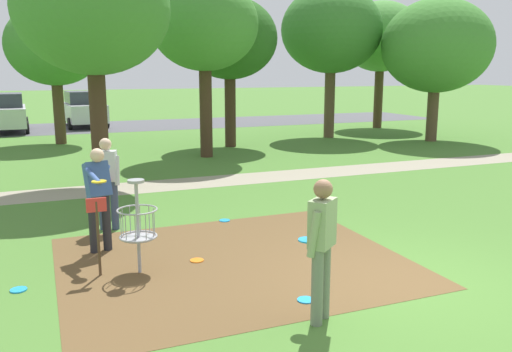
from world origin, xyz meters
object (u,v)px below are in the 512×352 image
object	(u,v)px
tree_mid_left	(331,30)
parked_car_center_left	(84,109)
player_waiting_left	(322,242)
frisbee_mid_grass	(306,300)
frisbee_by_tee	(225,221)
frisbee_far_left	(329,222)
player_throwing	(107,178)
tree_mid_center	(204,25)
tree_mid_right	(381,37)
tree_far_left	(92,10)
frisbee_far_right	(197,260)
tree_far_right	(437,46)
player_foreground_watching	(98,193)
tree_near_left	(54,46)
parked_car_leftmost	(5,113)
frisbee_near_basket	(19,290)
tree_near_right	(230,39)
disc_golf_basket	(133,223)

from	to	relation	value
tree_mid_left	parked_car_center_left	bearing A→B (deg)	137.47
player_waiting_left	frisbee_mid_grass	bearing A→B (deg)	79.59
frisbee_by_tee	frisbee_far_left	size ratio (longest dim) A/B	0.98
parked_car_center_left	player_throwing	bearing A→B (deg)	-93.25
tree_mid_left	tree_mid_center	world-z (taller)	tree_mid_left
frisbee_mid_grass	parked_car_center_left	world-z (taller)	parked_car_center_left
frisbee_by_tee	tree_mid_right	distance (m)	19.27
tree_far_left	frisbee_far_right	bearing A→B (deg)	-83.42
player_throwing	tree_far_right	xyz separation A→B (m)	(14.10, 7.91, 2.91)
tree_mid_right	tree_far_left	bearing A→B (deg)	-148.15
player_foreground_watching	tree_mid_left	size ratio (longest dim) A/B	0.27
player_foreground_watching	tree_near_left	bearing A→B (deg)	90.19
frisbee_far_right	parked_car_leftmost	size ratio (longest dim) A/B	0.05
frisbee_near_basket	frisbee_far_right	xyz separation A→B (m)	(2.54, 0.18, 0.00)
parked_car_leftmost	tree_far_right	bearing A→B (deg)	-32.00
player_waiting_left	parked_car_center_left	xyz separation A→B (m)	(-0.73, 24.24, -0.05)
player_throwing	player_waiting_left	size ratio (longest dim) A/B	1.00
frisbee_by_tee	tree_near_right	world-z (taller)	tree_near_right
tree_far_right	parked_car_leftmost	bearing A→B (deg)	148.00
tree_far_right	parked_car_center_left	distance (m)	17.66
player_throwing	tree_near_right	distance (m)	11.56
player_throwing	tree_mid_left	distance (m)	15.57
frisbee_mid_grass	parked_car_center_left	size ratio (longest dim) A/B	0.05
frisbee_far_left	frisbee_by_tee	bearing A→B (deg)	155.13
player_foreground_watching	player_throwing	world-z (taller)	same
frisbee_mid_grass	tree_far_left	world-z (taller)	tree_far_left
frisbee_near_basket	player_throwing	bearing A→B (deg)	58.40
tree_mid_left	tree_far_right	xyz separation A→B (m)	(3.34, -2.74, -0.71)
frisbee_far_left	frisbee_far_right	xyz separation A→B (m)	(-2.98, -1.10, 0.00)
frisbee_near_basket	tree_far_right	distance (m)	19.11
frisbee_far_left	tree_near_left	xyz separation A→B (m)	(-4.35, 14.03, 3.85)
disc_golf_basket	tree_mid_center	size ratio (longest dim) A/B	0.24
frisbee_near_basket	frisbee_by_tee	distance (m)	4.24
frisbee_far_right	tree_mid_center	distance (m)	11.10
player_throwing	parked_car_leftmost	distance (m)	18.51
disc_golf_basket	frisbee_far_left	world-z (taller)	disc_golf_basket
tree_mid_left	tree_mid_right	bearing A→B (deg)	30.73
frisbee_near_basket	tree_far_right	world-z (taller)	tree_far_right
frisbee_mid_grass	tree_far_left	xyz separation A→B (m)	(-1.63, 8.23, 4.34)
disc_golf_basket	player_foreground_watching	world-z (taller)	player_foreground_watching
disc_golf_basket	tree_mid_left	size ratio (longest dim) A/B	0.22
disc_golf_basket	tree_mid_left	xyz separation A→B (m)	(10.69, 13.03, 3.83)
frisbee_far_right	tree_mid_right	distance (m)	21.41
disc_golf_basket	parked_car_center_left	size ratio (longest dim) A/B	0.32
tree_mid_left	tree_mid_right	xyz separation A→B (m)	(4.35, 2.59, -0.04)
player_foreground_watching	frisbee_mid_grass	bearing A→B (deg)	-53.11
player_throwing	frisbee_by_tee	bearing A→B (deg)	-7.70
tree_mid_center	parked_car_center_left	bearing A→B (deg)	104.23
tree_near_right	tree_near_left	bearing A→B (deg)	151.27
frisbee_by_tee	tree_mid_left	world-z (taller)	tree_mid_left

